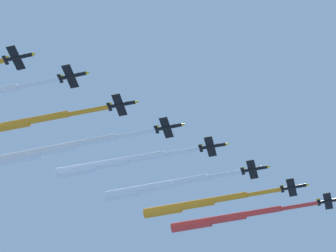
{
  "coord_description": "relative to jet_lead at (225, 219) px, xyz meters",
  "views": [
    {
      "loc": [
        156.45,
        -40.14,
        5.88
      ],
      "look_at": [
        0.0,
        0.0,
        167.5
      ],
      "focal_mm": 77.72,
      "sensor_mm": 36.0,
      "label": 1
    }
  ],
  "objects": [
    {
      "name": "jet_port_inner",
      "position": [
        7.42,
        -13.64,
        -1.9
      ],
      "size": [
        32.43,
        52.31,
        3.87
      ],
      "color": "black"
    },
    {
      "name": "jet_starboard_inner",
      "position": [
        13.66,
        -29.13,
        -2.24
      ],
      "size": [
        31.79,
        51.15,
        3.88
      ],
      "color": "black"
    },
    {
      "name": "jet_lead",
      "position": [
        0.0,
        0.0,
        0.0
      ],
      "size": [
        34.81,
        56.27,
        3.8
      ],
      "color": "black"
    },
    {
      "name": "jet_port_outer",
      "position": [
        29.76,
        -81.58,
        -1.74
      ],
      "size": [
        33.93,
        56.81,
        3.85
      ],
      "color": "black"
    },
    {
      "name": "jet_port_mid",
      "position": [
        19.89,
        -46.51,
        -0.94
      ],
      "size": [
        31.24,
        52.89,
        3.87
      ],
      "color": "black"
    },
    {
      "name": "jet_starboard_mid",
      "position": [
        23.46,
        -65.04,
        -1.85
      ],
      "size": [
        34.63,
        56.35,
        3.85
      ],
      "color": "black"
    }
  ]
}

